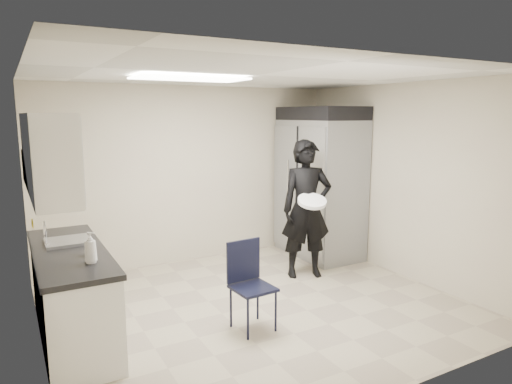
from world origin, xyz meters
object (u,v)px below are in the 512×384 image
folding_chair (253,288)px  commercial_fridge (320,189)px  lower_counter (72,297)px  man_tuxedo (306,209)px

folding_chair → commercial_fridge: bearing=35.3°
lower_counter → folding_chair: 1.78m
commercial_fridge → man_tuxedo: bearing=-136.6°
folding_chair → man_tuxedo: man_tuxedo is taller
lower_counter → folding_chair: (1.64, -0.69, 0.01)m
lower_counter → folding_chair: size_ratio=2.15×
folding_chair → man_tuxedo: size_ratio=0.47×
commercial_fridge → man_tuxedo: commercial_fridge is taller
folding_chair → man_tuxedo: bearing=33.0°
commercial_fridge → folding_chair: (-2.14, -1.76, -0.61)m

